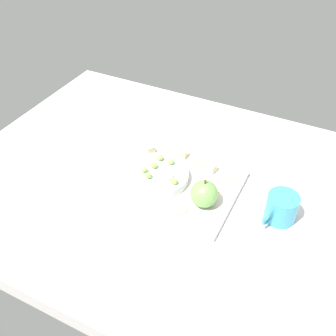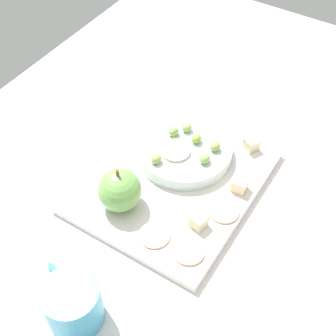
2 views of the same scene
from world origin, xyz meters
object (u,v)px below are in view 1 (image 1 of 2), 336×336
object	(u,v)px
platter	(178,185)
apple_whole	(204,194)
grape_0	(148,175)
serving_dish	(158,176)
grape_5	(144,170)
grape_2	(174,181)
cracker_1	(178,209)
cheese_cube_1	(212,168)
cracker_3	(200,162)
cheese_cube_2	(150,149)
cracker_0	(223,187)
apple_slice_0	(164,175)
grape_3	(160,158)
grape_1	(171,161)
cup	(281,209)
cheese_cube_0	(183,154)
grape_4	(154,165)
cracker_2	(230,174)

from	to	relation	value
platter	apple_whole	xyz separation A→B (cm)	(9.45, -4.22, 4.43)
platter	grape_0	xyz separation A→B (cm)	(-6.89, -4.13, 4.18)
serving_dish	grape_5	xyz separation A→B (cm)	(-3.38, -1.53, 2.08)
grape_2	cracker_1	bearing A→B (deg)	-54.79
serving_dish	cheese_cube_1	size ratio (longest dim) A/B	7.30
cracker_3	cheese_cube_2	bearing A→B (deg)	-170.59
cracker_0	grape_2	size ratio (longest dim) A/B	2.52
grape_2	apple_slice_0	size ratio (longest dim) A/B	0.38
grape_3	grape_1	bearing A→B (deg)	-1.95
grape_1	cracker_0	bearing A→B (deg)	0.17
grape_2	cup	xyz separation A→B (cm)	(27.73, 4.04, -1.24)
grape_1	grape_5	bearing A→B (deg)	-127.49
cracker_1	cheese_cube_0	bearing A→B (deg)	112.17
grape_0	grape_2	xyz separation A→B (cm)	(7.28, 0.99, -0.02)
grape_4	cheese_cube_2	bearing A→B (deg)	125.99
cheese_cube_1	cracker_1	size ratio (longest dim) A/B	0.47
apple_whole	cup	bearing A→B (deg)	15.35
serving_dish	cup	bearing A→B (deg)	3.38
platter	grape_2	bearing A→B (deg)	-82.95
apple_slice_0	grape_4	bearing A→B (deg)	155.07
cheese_cube_1	grape_2	distance (cm)	13.53
platter	cracker_1	size ratio (longest dim) A/B	6.50
grape_4	apple_slice_0	world-z (taller)	grape_4
cracker_0	grape_5	bearing A→B (deg)	-162.56
cheese_cube_2	grape_1	xyz separation A→B (cm)	(9.37, -4.59, 2.16)
grape_0	cheese_cube_2	bearing A→B (deg)	117.34
grape_5	apple_slice_0	world-z (taller)	grape_5
serving_dish	cracker_3	world-z (taller)	serving_dish
cracker_3	grape_3	size ratio (longest dim) A/B	2.52
cheese_cube_1	grape_2	xyz separation A→B (cm)	(-6.05, -11.91, 2.13)
cracker_3	cup	size ratio (longest dim) A/B	0.47
apple_whole	grape_4	distance (cm)	17.51
apple_slice_0	cup	size ratio (longest dim) A/B	0.49
cracker_2	cup	xyz separation A→B (cm)	(16.61, -9.06, 1.87)
grape_1	grape_3	world-z (taller)	same
cracker_0	grape_3	world-z (taller)	grape_3
platter	grape_3	xyz separation A→B (cm)	(-7.55, 4.02, 4.19)
cheese_cube_1	grape_3	world-z (taller)	grape_3
grape_1	grape_3	bearing A→B (deg)	178.05
grape_4	grape_5	distance (cm)	3.32
cracker_3	grape_2	xyz separation A→B (cm)	(-1.51, -14.17, 3.11)
grape_2	cheese_cube_0	bearing A→B (deg)	105.97
cheese_cube_1	grape_1	distance (cm)	11.77
serving_dish	cheese_cube_1	bearing A→B (deg)	39.13
serving_dish	apple_whole	size ratio (longest dim) A/B	2.40
cheese_cube_0	cracker_2	size ratio (longest dim) A/B	0.47
grape_5	cracker_3	bearing A→B (deg)	51.26
platter	cracker_1	world-z (taller)	cracker_1
cheese_cube_1	cracker_0	distance (cm)	7.31
cheese_cube_2	grape_1	world-z (taller)	grape_1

